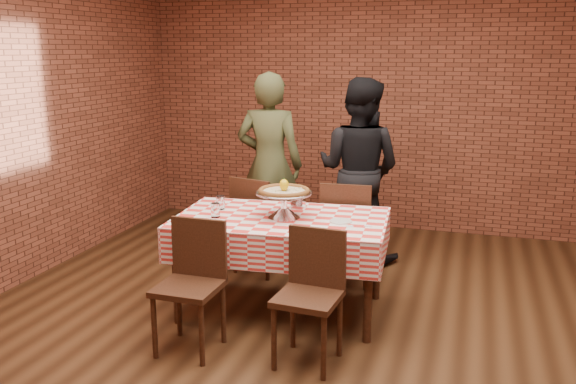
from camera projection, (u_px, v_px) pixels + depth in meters
The scene contains 19 objects.
ground at pixel (317, 342), 4.26m from camera, with size 6.00×6.00×0.00m, color black.
back_wall at pixel (387, 100), 6.72m from camera, with size 5.50×5.50×0.00m, color brown.
table at pixel (281, 265), 4.71m from camera, with size 1.57×0.94×0.75m, color #432416.
tablecloth at pixel (281, 234), 4.65m from camera, with size 1.60×0.98×0.27m, color red, non-canonical shape.
pizza_stand at pixel (284, 205), 4.59m from camera, with size 0.44×0.44×0.19m, color silver, non-canonical shape.
pizza at pixel (284, 192), 4.57m from camera, with size 0.39×0.39×0.03m, color beige.
lemon at pixel (284, 185), 4.55m from camera, with size 0.07×0.07×0.09m, color yellow.
water_glass_left at pixel (215, 210), 4.60m from camera, with size 0.07×0.07×0.11m, color white.
water_glass_right at pixel (220, 203), 4.83m from camera, with size 0.07×0.07×0.11m, color white.
side_plate at pixel (341, 221), 4.48m from camera, with size 0.16×0.16×0.01m, color white.
sweetener_packet_a at pixel (349, 226), 4.37m from camera, with size 0.05×0.04×0.01m, color white.
sweetener_packet_b at pixel (368, 226), 4.37m from camera, with size 0.05×0.04×0.01m, color white.
condiment_caddy at pixel (298, 200), 4.86m from camera, with size 0.10×0.08×0.14m, color silver.
chair_near_left at pixel (188, 289), 4.06m from camera, with size 0.40×0.40×0.88m, color #432416, non-canonical shape.
chair_near_right at pixel (308, 300), 3.89m from camera, with size 0.39×0.39×0.87m, color #432416, non-canonical shape.
chair_far_left at pixel (262, 224), 5.55m from camera, with size 0.42×0.42×0.90m, color #432416, non-canonical shape.
chair_far_right at pixel (348, 231), 5.31m from camera, with size 0.43×0.43×0.91m, color #432416, non-canonical shape.
diner_olive at pixel (270, 165), 5.95m from camera, with size 0.65×0.43×1.79m, color #424728.
diner_black at pixel (359, 170), 5.82m from camera, with size 0.85×0.66×1.75m, color black.
Camera 1 is at (0.96, -3.79, 2.00)m, focal length 38.06 mm.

